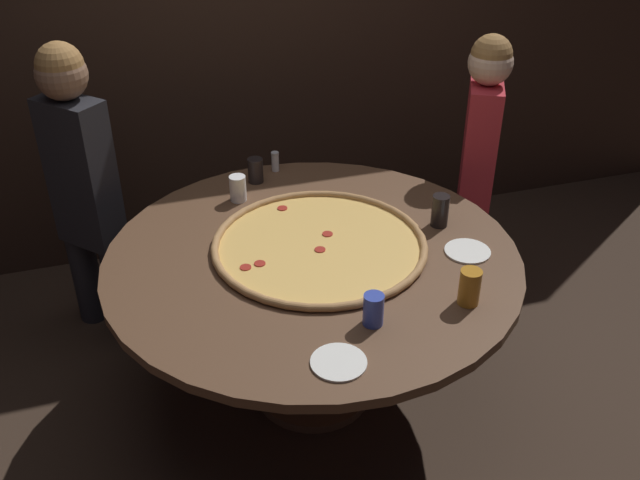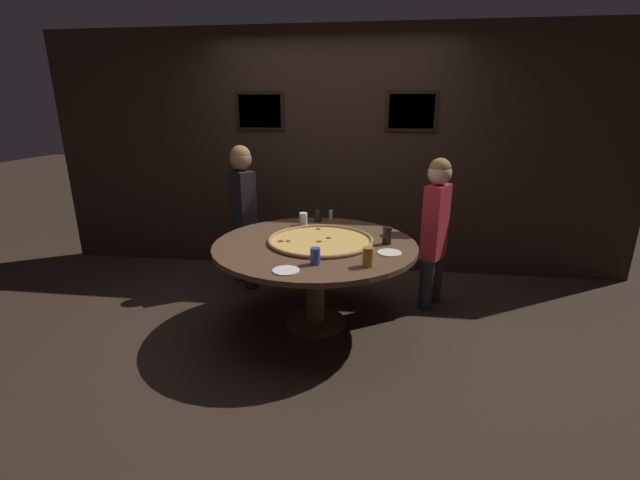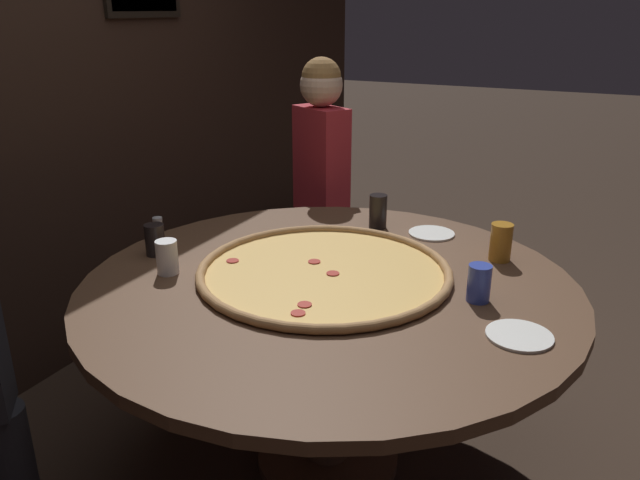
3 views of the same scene
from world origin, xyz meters
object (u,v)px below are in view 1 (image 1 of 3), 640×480
dining_table (313,279)px  drink_cup_beside_pizza (373,310)px  condiment_shaker (275,161)px  diner_centre_back (478,156)px  drink_cup_centre_back (440,211)px  drink_cup_near_right (238,188)px  diner_far_right (82,180)px  giant_pizza (319,245)px  white_plate_near_front (339,362)px  drink_cup_near_left (470,287)px  white_plate_left_side (467,251)px  drink_cup_far_left (255,170)px

dining_table → drink_cup_beside_pizza: 0.52m
condiment_shaker → diner_centre_back: size_ratio=0.07×
drink_cup_centre_back → dining_table: bearing=-174.8°
drink_cup_near_right → diner_far_right: (-0.66, 0.25, 0.02)m
giant_pizza → white_plate_near_front: 0.69m
drink_cup_near_left → drink_cup_near_right: (-0.63, 0.99, -0.01)m
drink_cup_near_left → drink_cup_near_right: 1.18m
giant_pizza → drink_cup_centre_back: 0.54m
drink_cup_near_left → condiment_shaker: bearing=107.8°
drink_cup_near_left → condiment_shaker: size_ratio=1.41×
drink_cup_centre_back → diner_far_right: diner_far_right is taller
drink_cup_near_right → white_plate_left_side: 1.05m
white_plate_near_front → diner_centre_back: diner_centre_back is taller
giant_pizza → drink_cup_beside_pizza: size_ratio=7.37×
drink_cup_centre_back → drink_cup_far_left: drink_cup_centre_back is taller
drink_cup_near_left → white_plate_near_front: bearing=-163.1°
drink_cup_centre_back → white_plate_left_side: size_ratio=0.76×
dining_table → condiment_shaker: 0.78m
drink_cup_centre_back → diner_centre_back: bearing=47.5°
drink_cup_near_left → drink_cup_near_right: drink_cup_near_left is taller
condiment_shaker → diner_centre_back: bearing=-13.1°
dining_table → diner_far_right: size_ratio=1.15×
condiment_shaker → drink_cup_centre_back: bearing=-52.9°
drink_cup_centre_back → diner_centre_back: size_ratio=0.10×
drink_cup_centre_back → white_plate_near_front: size_ratio=0.76×
drink_cup_near_right → diner_far_right: 0.70m
drink_cup_near_right → white_plate_near_front: (0.08, -1.16, -0.05)m
white_plate_near_front → white_plate_left_side: bearing=33.6°
drink_cup_near_left → drink_cup_centre_back: (0.14, 0.53, 0.00)m
giant_pizza → drink_cup_near_right: (-0.23, 0.49, 0.05)m
drink_cup_centre_back → drink_cup_far_left: bearing=136.3°
drink_cup_near_left → drink_cup_far_left: 1.26m
drink_cup_near_right → diner_centre_back: size_ratio=0.09×
drink_cup_far_left → diner_centre_back: size_ratio=0.08×
dining_table → drink_cup_near_left: 0.67m
white_plate_near_front → diner_centre_back: bearing=46.2°
white_plate_left_side → diner_centre_back: (0.42, 0.70, 0.04)m
drink_cup_beside_pizza → white_plate_near_front: size_ratio=0.64×
giant_pizza → diner_far_right: (-0.89, 0.74, 0.07)m
drink_cup_beside_pizza → drink_cup_centre_back: 0.73m
giant_pizza → white_plate_near_front: size_ratio=4.72×
diner_centre_back → drink_cup_near_left: bearing=-2.2°
drink_cup_centre_back → drink_cup_far_left: (-0.65, 0.62, -0.01)m
white_plate_left_side → condiment_shaker: condiment_shaker is taller
diner_far_right → drink_cup_centre_back: bearing=-159.4°
drink_cup_far_left → drink_cup_near_right: (-0.12, -0.15, 0.00)m
condiment_shaker → diner_centre_back: diner_centre_back is taller
drink_cup_beside_pizza → diner_far_right: 1.55m
drink_cup_near_left → drink_cup_centre_back: 0.54m
diner_far_right → drink_cup_far_left: bearing=-139.9°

